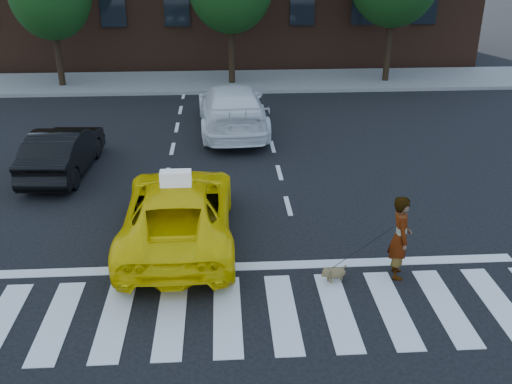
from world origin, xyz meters
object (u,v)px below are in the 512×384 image
woman (400,237)px  dog (333,273)px  taxi (179,211)px  white_suv (232,108)px  black_sedan (63,151)px

woman → dog: size_ratio=3.09×
taxi → white_suv: white_suv is taller
taxi → dog: (3.09, -1.89, -0.51)m
black_sedan → woman: size_ratio=2.33×
taxi → dog: bearing=148.4°
taxi → white_suv: size_ratio=0.93×
black_sedan → white_suv: (4.87, 3.56, 0.13)m
woman → white_suv: bearing=25.1°
black_sedan → woman: 9.87m
woman → dog: bearing=103.8°
white_suv → dog: size_ratio=9.80×
white_suv → woman: size_ratio=3.17×
dog → black_sedan: bearing=114.1°
taxi → dog: size_ratio=9.09×
woman → taxi: bearing=75.7°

